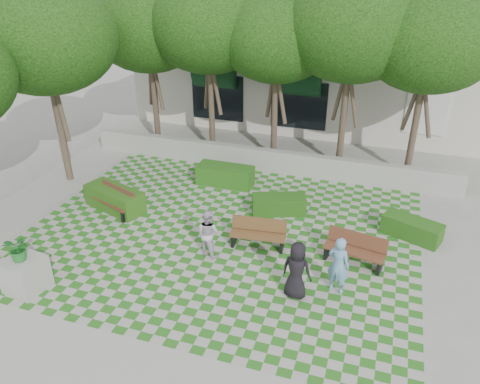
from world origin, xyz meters
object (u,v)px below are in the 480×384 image
(hedge_east, at_px, (412,229))
(person_white, at_px, (208,233))
(person_blue, at_px, (338,265))
(hedge_west, at_px, (115,199))
(hedge_midleft, at_px, (225,175))
(person_dark, at_px, (297,270))
(bench_mid, at_px, (258,234))
(bench_west, at_px, (115,201))
(bench_east, at_px, (355,250))
(planter_front, at_px, (24,268))
(hedge_midright, at_px, (279,204))

(hedge_east, relative_size, person_white, 1.21)
(person_blue, bearing_deg, hedge_west, 3.67)
(hedge_midleft, distance_m, person_dark, 6.78)
(bench_mid, height_order, person_dark, person_dark)
(bench_west, distance_m, person_dark, 7.16)
(person_white, bearing_deg, person_dark, 177.86)
(bench_mid, bearing_deg, person_blue, -34.55)
(bench_east, relative_size, bench_mid, 1.05)
(planter_front, bearing_deg, bench_east, 25.73)
(hedge_west, height_order, person_blue, person_blue)
(hedge_midright, xyz_separation_m, person_white, (-1.36, -3.01, 0.42))
(hedge_east, relative_size, hedge_midleft, 0.83)
(hedge_midleft, height_order, person_white, person_white)
(person_blue, xyz_separation_m, person_white, (-3.79, 0.50, -0.09))
(planter_front, height_order, person_dark, planter_front)
(bench_mid, height_order, person_white, person_white)
(bench_west, xyz_separation_m, hedge_midright, (5.30, 1.71, -0.12))
(bench_east, relative_size, hedge_midright, 1.00)
(person_dark, xyz_separation_m, person_white, (-2.82, 1.03, -0.07))
(hedge_east, xyz_separation_m, person_blue, (-1.87, -3.32, 0.51))
(bench_east, xyz_separation_m, hedge_midright, (-2.75, 2.10, -0.12))
(bench_west, xyz_separation_m, person_white, (3.95, -1.31, 0.30))
(bench_west, relative_size, person_dark, 1.12)
(hedge_east, distance_m, hedge_west, 9.82)
(bench_east, relative_size, hedge_east, 1.01)
(hedge_midright, bearing_deg, hedge_midleft, 149.05)
(bench_mid, xyz_separation_m, person_white, (-1.26, -0.87, 0.31))
(hedge_midleft, relative_size, person_white, 1.45)
(bench_west, xyz_separation_m, hedge_west, (-0.13, 0.21, -0.05))
(person_blue, height_order, person_dark, person_blue)
(bench_mid, bearing_deg, person_white, -151.49)
(hedge_east, distance_m, person_dark, 4.81)
(bench_mid, distance_m, hedge_east, 4.82)
(hedge_midleft, height_order, person_dark, person_dark)
(planter_front, distance_m, person_white, 4.96)
(hedge_east, bearing_deg, bench_west, -171.04)
(person_white, bearing_deg, hedge_west, -2.58)
(bench_west, distance_m, hedge_midright, 5.57)
(hedge_west, height_order, person_white, person_white)
(bench_mid, relative_size, planter_front, 1.04)
(bench_west, bearing_deg, hedge_midleft, 69.86)
(bench_mid, distance_m, hedge_west, 5.37)
(person_dark, bearing_deg, bench_mid, -40.19)
(hedge_east, relative_size, hedge_west, 0.81)
(bench_east, distance_m, planter_front, 8.96)
(bench_east, height_order, person_white, person_white)
(planter_front, height_order, person_blue, planter_front)
(hedge_midright, relative_size, planter_front, 1.09)
(bench_east, height_order, person_blue, person_blue)
(person_blue, bearing_deg, hedge_midleft, -27.46)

